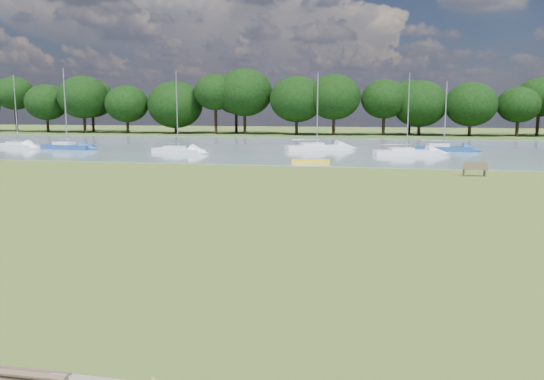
% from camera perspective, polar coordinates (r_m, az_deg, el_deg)
% --- Properties ---
extents(ground, '(220.00, 220.00, 0.00)m').
position_cam_1_polar(ground, '(21.39, -2.70, -3.90)').
color(ground, olive).
extents(river, '(220.00, 40.00, 0.10)m').
position_cam_1_polar(river, '(62.61, 6.71, 4.50)').
color(river, gray).
rests_on(river, ground).
extents(far_bank, '(220.00, 20.00, 0.40)m').
position_cam_1_polar(far_bank, '(92.49, 8.26, 5.87)').
color(far_bank, '#4C6626').
rests_on(far_bank, ground).
extents(riverbank_bench, '(1.63, 0.59, 0.99)m').
position_cam_1_polar(riverbank_bench, '(39.22, 20.99, 2.10)').
color(riverbank_bench, brown).
rests_on(riverbank_bench, ground).
extents(kayak, '(3.24, 0.99, 0.32)m').
position_cam_1_polar(kayak, '(44.80, 4.19, 3.07)').
color(kayak, yellow).
rests_on(kayak, river).
extents(tree_line, '(131.63, 8.58, 10.39)m').
position_cam_1_polar(tree_line, '(88.76, 5.22, 9.78)').
color(tree_line, black).
rests_on(tree_line, far_bank).
extents(sailboat_0, '(7.08, 4.50, 8.49)m').
position_cam_1_polar(sailboat_0, '(58.67, 4.78, 4.76)').
color(sailboat_0, silver).
rests_on(sailboat_0, river).
extents(sailboat_1, '(6.26, 2.43, 8.95)m').
position_cam_1_polar(sailboat_1, '(64.10, -21.19, 4.55)').
color(sailboat_1, navy).
rests_on(sailboat_1, river).
extents(sailboat_2, '(6.10, 3.51, 8.32)m').
position_cam_1_polar(sailboat_2, '(56.04, -10.13, 4.39)').
color(sailboat_2, silver).
rests_on(sailboat_2, river).
extents(sailboat_3, '(6.61, 3.29, 7.97)m').
position_cam_1_polar(sailboat_3, '(54.12, 14.21, 4.12)').
color(sailboat_3, silver).
rests_on(sailboat_3, river).
extents(sailboat_4, '(5.98, 1.78, 7.44)m').
position_cam_1_polar(sailboat_4, '(59.90, 17.93, 4.44)').
color(sailboat_4, navy).
rests_on(sailboat_4, river).
extents(sailboat_5, '(6.25, 3.97, 8.34)m').
position_cam_1_polar(sailboat_5, '(68.57, -25.66, 4.46)').
color(sailboat_5, silver).
rests_on(sailboat_5, river).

